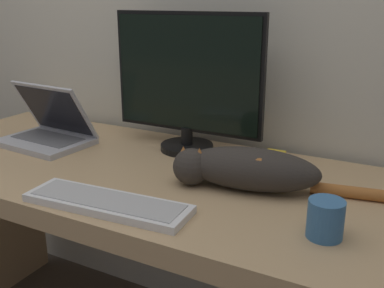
{
  "coord_description": "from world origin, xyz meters",
  "views": [
    {
      "loc": [
        0.8,
        -0.71,
        1.26
      ],
      "look_at": [
        0.26,
        0.32,
        0.88
      ],
      "focal_mm": 42.0,
      "sensor_mm": 36.0,
      "label": 1
    }
  ],
  "objects_px": {
    "laptop": "(48,131)",
    "cat": "(245,168)",
    "external_keyboard": "(107,203)",
    "coffee_mug": "(325,219)",
    "monitor": "(187,82)"
  },
  "relations": [
    {
      "from": "laptop",
      "to": "external_keyboard",
      "type": "xyz_separation_m",
      "value": [
        0.51,
        -0.32,
        -0.03
      ]
    },
    {
      "from": "laptop",
      "to": "external_keyboard",
      "type": "distance_m",
      "value": 0.6
    },
    {
      "from": "monitor",
      "to": "external_keyboard",
      "type": "xyz_separation_m",
      "value": [
        0.04,
        -0.49,
        -0.22
      ]
    },
    {
      "from": "external_keyboard",
      "to": "laptop",
      "type": "bearing_deg",
      "value": 144.19
    },
    {
      "from": "monitor",
      "to": "external_keyboard",
      "type": "relative_size",
      "value": 1.21
    },
    {
      "from": "external_keyboard",
      "to": "cat",
      "type": "bearing_deg",
      "value": 42.11
    },
    {
      "from": "cat",
      "to": "coffee_mug",
      "type": "height_order",
      "value": "cat"
    },
    {
      "from": "laptop",
      "to": "external_keyboard",
      "type": "height_order",
      "value": "laptop"
    },
    {
      "from": "cat",
      "to": "coffee_mug",
      "type": "distance_m",
      "value": 0.3
    },
    {
      "from": "external_keyboard",
      "to": "coffee_mug",
      "type": "height_order",
      "value": "coffee_mug"
    },
    {
      "from": "coffee_mug",
      "to": "monitor",
      "type": "bearing_deg",
      "value": 145.04
    },
    {
      "from": "laptop",
      "to": "monitor",
      "type": "bearing_deg",
      "value": 24.1
    },
    {
      "from": "laptop",
      "to": "cat",
      "type": "relative_size",
      "value": 0.59
    },
    {
      "from": "cat",
      "to": "external_keyboard",
      "type": "bearing_deg",
      "value": -143.77
    },
    {
      "from": "laptop",
      "to": "cat",
      "type": "distance_m",
      "value": 0.77
    }
  ]
}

